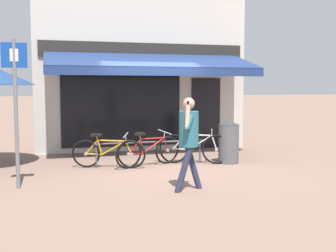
{
  "coord_description": "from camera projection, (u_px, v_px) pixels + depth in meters",
  "views": [
    {
      "loc": [
        -2.48,
        -9.36,
        1.83
      ],
      "look_at": [
        -0.2,
        -1.23,
        1.05
      ],
      "focal_mm": 45.0,
      "sensor_mm": 36.0,
      "label": 1
    }
  ],
  "objects": [
    {
      "name": "bicycle_orange",
      "position": [
        108.0,
        153.0,
        9.5
      ],
      "size": [
        1.62,
        0.79,
        0.81
      ],
      "rotation": [
        0.11,
        0.0,
        -0.36
      ],
      "color": "black",
      "rests_on": "ground_plane"
    },
    {
      "name": "ground_plane",
      "position": [
        162.0,
        166.0,
        9.81
      ],
      "size": [
        160.0,
        160.0,
        0.0
      ],
      "primitive_type": "plane",
      "color": "#846656"
    },
    {
      "name": "litter_bin",
      "position": [
        229.0,
        142.0,
        10.13
      ],
      "size": [
        0.5,
        0.5,
        1.03
      ],
      "color": "#515459",
      "rests_on": "ground_plane"
    },
    {
      "name": "bike_rack_rail",
      "position": [
        150.0,
        146.0,
        9.83
      ],
      "size": [
        2.58,
        0.04,
        0.57
      ],
      "color": "#47494F",
      "rests_on": "ground_plane"
    },
    {
      "name": "pedestrian_adult",
      "position": [
        189.0,
        134.0,
        7.4
      ],
      "size": [
        0.58,
        0.57,
        1.67
      ],
      "rotation": [
        0.0,
        0.0,
        3.1
      ],
      "color": "#282D47",
      "rests_on": "ground_plane"
    },
    {
      "name": "bicycle_silver",
      "position": [
        195.0,
        148.0,
        10.09
      ],
      "size": [
        1.63,
        0.73,
        0.85
      ],
      "rotation": [
        -0.05,
        0.0,
        -0.38
      ],
      "color": "black",
      "rests_on": "ground_plane"
    },
    {
      "name": "parking_sign",
      "position": [
        16.0,
        99.0,
        7.47
      ],
      "size": [
        0.44,
        0.07,
        2.67
      ],
      "color": "slate",
      "rests_on": "ground_plane"
    },
    {
      "name": "shop_front",
      "position": [
        135.0,
        43.0,
        13.36
      ],
      "size": [
        6.17,
        4.82,
        6.5
      ],
      "color": "beige",
      "rests_on": "ground_plane"
    },
    {
      "name": "bicycle_red",
      "position": [
        148.0,
        151.0,
        9.72
      ],
      "size": [
        1.67,
        0.71,
        0.83
      ],
      "rotation": [
        0.12,
        0.0,
        0.35
      ],
      "color": "black",
      "rests_on": "ground_plane"
    }
  ]
}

